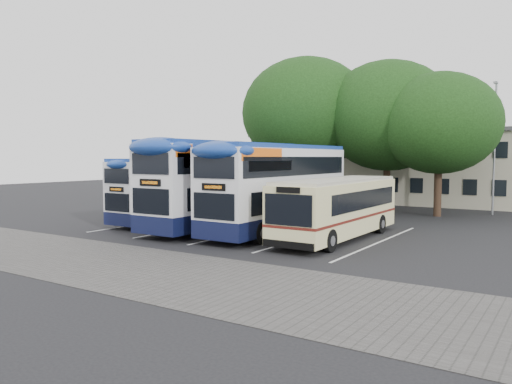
{
  "coord_description": "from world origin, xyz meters",
  "views": [
    {
      "loc": [
        11.02,
        -17.46,
        3.97
      ],
      "look_at": [
        -3.65,
        5.0,
        2.09
      ],
      "focal_mm": 35.0,
      "sensor_mm": 36.0,
      "label": 1
    }
  ],
  "objects_px": {
    "bus_dd_mid": "(225,181)",
    "tree_left": "(306,113)",
    "bus_single": "(339,205)",
    "tree_right": "(439,123)",
    "lamp_post": "(495,141)",
    "bus_dd_left": "(176,187)",
    "bus_dd_right": "(279,184)",
    "tree_mid": "(388,116)"
  },
  "relations": [
    {
      "from": "bus_dd_mid",
      "to": "tree_left",
      "type": "bearing_deg",
      "value": 96.18
    },
    {
      "from": "tree_left",
      "to": "bus_single",
      "type": "bearing_deg",
      "value": -56.42
    },
    {
      "from": "tree_right",
      "to": "lamp_post",
      "type": "bearing_deg",
      "value": 43.5
    },
    {
      "from": "tree_right",
      "to": "bus_single",
      "type": "height_order",
      "value": "tree_right"
    },
    {
      "from": "tree_left",
      "to": "bus_single",
      "type": "height_order",
      "value": "tree_left"
    },
    {
      "from": "tree_left",
      "to": "tree_right",
      "type": "relative_size",
      "value": 1.22
    },
    {
      "from": "tree_right",
      "to": "bus_dd_left",
      "type": "xyz_separation_m",
      "value": [
        -12.81,
        -11.68,
        -4.07
      ]
    },
    {
      "from": "bus_dd_mid",
      "to": "bus_dd_right",
      "type": "bearing_deg",
      "value": 2.68
    },
    {
      "from": "bus_single",
      "to": "lamp_post",
      "type": "bearing_deg",
      "value": 72.44
    },
    {
      "from": "tree_mid",
      "to": "bus_dd_mid",
      "type": "relative_size",
      "value": 0.95
    },
    {
      "from": "tree_left",
      "to": "bus_single",
      "type": "distance_m",
      "value": 16.05
    },
    {
      "from": "bus_dd_mid",
      "to": "bus_single",
      "type": "bearing_deg",
      "value": -1.08
    },
    {
      "from": "tree_left",
      "to": "tree_mid",
      "type": "xyz_separation_m",
      "value": [
        6.16,
        0.97,
        -0.47
      ]
    },
    {
      "from": "bus_dd_left",
      "to": "tree_left",
      "type": "bearing_deg",
      "value": 77.01
    },
    {
      "from": "tree_right",
      "to": "bus_dd_left",
      "type": "distance_m",
      "value": 17.81
    },
    {
      "from": "tree_mid",
      "to": "tree_left",
      "type": "bearing_deg",
      "value": -171.05
    },
    {
      "from": "tree_left",
      "to": "bus_dd_left",
      "type": "xyz_separation_m",
      "value": [
        -2.75,
        -11.91,
        -5.28
      ]
    },
    {
      "from": "bus_dd_right",
      "to": "bus_single",
      "type": "xyz_separation_m",
      "value": [
        3.54,
        -0.29,
        -0.88
      ]
    },
    {
      "from": "tree_mid",
      "to": "bus_dd_mid",
      "type": "distance_m",
      "value": 14.8
    },
    {
      "from": "tree_mid",
      "to": "tree_right",
      "type": "distance_m",
      "value": 4.15
    },
    {
      "from": "tree_right",
      "to": "bus_dd_right",
      "type": "distance_m",
      "value": 13.59
    },
    {
      "from": "tree_left",
      "to": "bus_dd_right",
      "type": "distance_m",
      "value": 13.96
    },
    {
      "from": "tree_left",
      "to": "bus_single",
      "type": "xyz_separation_m",
      "value": [
        8.28,
        -12.48,
        -5.77
      ]
    },
    {
      "from": "lamp_post",
      "to": "bus_dd_mid",
      "type": "relative_size",
      "value": 0.78
    },
    {
      "from": "tree_left",
      "to": "bus_dd_left",
      "type": "distance_m",
      "value": 13.32
    },
    {
      "from": "tree_mid",
      "to": "bus_dd_left",
      "type": "height_order",
      "value": "tree_mid"
    },
    {
      "from": "tree_right",
      "to": "bus_dd_left",
      "type": "bearing_deg",
      "value": -137.64
    },
    {
      "from": "lamp_post",
      "to": "bus_dd_left",
      "type": "distance_m",
      "value": 21.67
    },
    {
      "from": "tree_right",
      "to": "bus_dd_right",
      "type": "height_order",
      "value": "tree_right"
    },
    {
      "from": "lamp_post",
      "to": "bus_dd_left",
      "type": "relative_size",
      "value": 0.97
    },
    {
      "from": "bus_dd_left",
      "to": "bus_dd_right",
      "type": "distance_m",
      "value": 7.51
    },
    {
      "from": "tree_right",
      "to": "bus_dd_left",
      "type": "relative_size",
      "value": 1.03
    },
    {
      "from": "tree_left",
      "to": "bus_single",
      "type": "relative_size",
      "value": 1.19
    },
    {
      "from": "lamp_post",
      "to": "bus_dd_right",
      "type": "height_order",
      "value": "lamp_post"
    },
    {
      "from": "bus_dd_left",
      "to": "bus_dd_right",
      "type": "height_order",
      "value": "bus_dd_right"
    },
    {
      "from": "bus_dd_left",
      "to": "bus_dd_mid",
      "type": "bearing_deg",
      "value": -6.1
    },
    {
      "from": "bus_dd_left",
      "to": "bus_dd_mid",
      "type": "distance_m",
      "value": 4.14
    },
    {
      "from": "lamp_post",
      "to": "tree_mid",
      "type": "distance_m",
      "value": 7.33
    },
    {
      "from": "tree_left",
      "to": "tree_mid",
      "type": "bearing_deg",
      "value": 8.95
    },
    {
      "from": "lamp_post",
      "to": "bus_dd_mid",
      "type": "height_order",
      "value": "lamp_post"
    },
    {
      "from": "bus_dd_left",
      "to": "bus_dd_mid",
      "type": "relative_size",
      "value": 0.81
    },
    {
      "from": "lamp_post",
      "to": "bus_dd_mid",
      "type": "distance_m",
      "value": 19.16
    }
  ]
}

